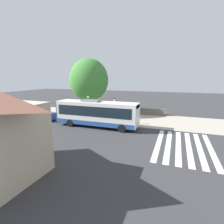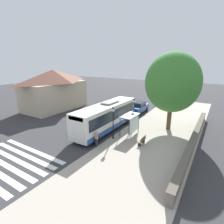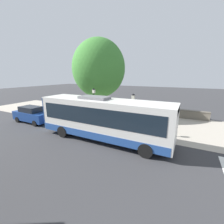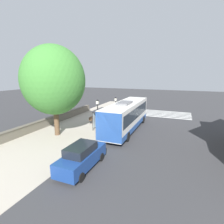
{
  "view_description": "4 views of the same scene",
  "coord_description": "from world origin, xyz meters",
  "px_view_note": "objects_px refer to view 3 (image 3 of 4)",
  "views": [
    {
      "loc": [
        22.56,
        11.36,
        6.67
      ],
      "look_at": [
        1.82,
        3.67,
        2.22
      ],
      "focal_mm": 28.0,
      "sensor_mm": 36.0,
      "label": 1
    },
    {
      "loc": [
        -10.16,
        19.15,
        8.71
      ],
      "look_at": [
        1.02,
        1.24,
        2.5
      ],
      "focal_mm": 28.0,
      "sensor_mm": 36.0,
      "label": 2
    },
    {
      "loc": [
        11.89,
        7.52,
        5.33
      ],
      "look_at": [
        -0.39,
        1.15,
        1.9
      ],
      "focal_mm": 24.0,
      "sensor_mm": 36.0,
      "label": 3
    },
    {
      "loc": [
        7.86,
        -18.34,
        6.83
      ],
      "look_at": [
        -0.31,
        1.75,
        2.06
      ],
      "focal_mm": 28.0,
      "sensor_mm": 36.0,
      "label": 4
    }
  ],
  "objects_px": {
    "shade_tree": "(99,69)",
    "pedestrian": "(161,130)",
    "bus": "(103,118)",
    "parked_car_behind_bus": "(32,115)",
    "bus_shelter": "(116,109)",
    "street_lamp_near": "(133,111)",
    "bench": "(140,120)",
    "street_lamp_far": "(94,104)"
  },
  "relations": [
    {
      "from": "pedestrian",
      "to": "bus",
      "type": "bearing_deg",
      "value": -69.67
    },
    {
      "from": "street_lamp_near",
      "to": "parked_car_behind_bus",
      "type": "xyz_separation_m",
      "value": [
        1.76,
        -11.54,
        -1.35
      ]
    },
    {
      "from": "bus",
      "to": "street_lamp_far",
      "type": "relative_size",
      "value": 2.78
    },
    {
      "from": "bus",
      "to": "bus_shelter",
      "type": "distance_m",
      "value": 3.27
    },
    {
      "from": "bus_shelter",
      "to": "bus",
      "type": "bearing_deg",
      "value": 7.44
    },
    {
      "from": "street_lamp_far",
      "to": "parked_car_behind_bus",
      "type": "xyz_separation_m",
      "value": [
        2.25,
        -7.13,
        -1.49
      ]
    },
    {
      "from": "bus_shelter",
      "to": "parked_car_behind_bus",
      "type": "bearing_deg",
      "value": -72.63
    },
    {
      "from": "bus_shelter",
      "to": "street_lamp_far",
      "type": "xyz_separation_m",
      "value": [
        0.67,
        -2.19,
        0.41
      ]
    },
    {
      "from": "pedestrian",
      "to": "street_lamp_near",
      "type": "xyz_separation_m",
      "value": [
        -0.46,
        -2.57,
        1.22
      ]
    },
    {
      "from": "street_lamp_near",
      "to": "street_lamp_far",
      "type": "xyz_separation_m",
      "value": [
        -0.49,
        -4.42,
        0.14
      ]
    },
    {
      "from": "bus",
      "to": "street_lamp_near",
      "type": "bearing_deg",
      "value": 139.12
    },
    {
      "from": "parked_car_behind_bus",
      "to": "bus",
      "type": "bearing_deg",
      "value": 88.1
    },
    {
      "from": "bench",
      "to": "street_lamp_far",
      "type": "bearing_deg",
      "value": -53.97
    },
    {
      "from": "pedestrian",
      "to": "street_lamp_near",
      "type": "relative_size",
      "value": 0.47
    },
    {
      "from": "bus",
      "to": "shade_tree",
      "type": "relative_size",
      "value": 1.14
    },
    {
      "from": "bus_shelter",
      "to": "street_lamp_far",
      "type": "distance_m",
      "value": 2.33
    },
    {
      "from": "shade_tree",
      "to": "pedestrian",
      "type": "bearing_deg",
      "value": 60.23
    },
    {
      "from": "shade_tree",
      "to": "parked_car_behind_bus",
      "type": "bearing_deg",
      "value": -38.69
    },
    {
      "from": "parked_car_behind_bus",
      "to": "street_lamp_near",
      "type": "bearing_deg",
      "value": 98.68
    },
    {
      "from": "bus",
      "to": "street_lamp_far",
      "type": "height_order",
      "value": "street_lamp_far"
    },
    {
      "from": "bus",
      "to": "shade_tree",
      "type": "distance_m",
      "value": 9.2
    },
    {
      "from": "bus",
      "to": "parked_car_behind_bus",
      "type": "bearing_deg",
      "value": -91.9
    },
    {
      "from": "bus_shelter",
      "to": "bench",
      "type": "relative_size",
      "value": 2.1
    },
    {
      "from": "bus",
      "to": "pedestrian",
      "type": "height_order",
      "value": "bus"
    },
    {
      "from": "bus",
      "to": "parked_car_behind_bus",
      "type": "height_order",
      "value": "bus"
    },
    {
      "from": "pedestrian",
      "to": "shade_tree",
      "type": "distance_m",
      "value": 11.51
    },
    {
      "from": "pedestrian",
      "to": "shade_tree",
      "type": "relative_size",
      "value": 0.18
    },
    {
      "from": "pedestrian",
      "to": "street_lamp_far",
      "type": "bearing_deg",
      "value": -97.74
    },
    {
      "from": "street_lamp_far",
      "to": "bench",
      "type": "bearing_deg",
      "value": 126.03
    },
    {
      "from": "bench",
      "to": "shade_tree",
      "type": "relative_size",
      "value": 0.14
    },
    {
      "from": "bus",
      "to": "bench",
      "type": "distance_m",
      "value": 5.88
    },
    {
      "from": "bus_shelter",
      "to": "bench",
      "type": "bearing_deg",
      "value": 140.72
    },
    {
      "from": "bus_shelter",
      "to": "street_lamp_near",
      "type": "distance_m",
      "value": 2.52
    },
    {
      "from": "bus_shelter",
      "to": "pedestrian",
      "type": "distance_m",
      "value": 5.15
    },
    {
      "from": "street_lamp_far",
      "to": "bus_shelter",
      "type": "bearing_deg",
      "value": 106.93
    },
    {
      "from": "street_lamp_far",
      "to": "bus",
      "type": "bearing_deg",
      "value": 45.49
    },
    {
      "from": "street_lamp_near",
      "to": "parked_car_behind_bus",
      "type": "relative_size",
      "value": 0.81
    },
    {
      "from": "parked_car_behind_bus",
      "to": "bus_shelter",
      "type": "bearing_deg",
      "value": 107.37
    },
    {
      "from": "bus_shelter",
      "to": "parked_car_behind_bus",
      "type": "relative_size",
      "value": 0.64
    },
    {
      "from": "pedestrian",
      "to": "parked_car_behind_bus",
      "type": "height_order",
      "value": "parked_car_behind_bus"
    },
    {
      "from": "bus_shelter",
      "to": "street_lamp_far",
      "type": "height_order",
      "value": "street_lamp_far"
    },
    {
      "from": "pedestrian",
      "to": "street_lamp_near",
      "type": "height_order",
      "value": "street_lamp_near"
    }
  ]
}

